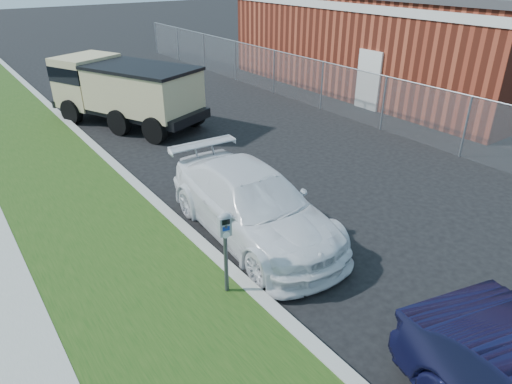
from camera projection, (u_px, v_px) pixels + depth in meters
ground at (337, 234)px, 9.63m from camera, size 120.00×120.00×0.00m
streetside at (34, 279)px, 8.15m from camera, size 6.12×50.00×0.15m
chainlink_fence at (322, 76)px, 17.25m from camera, size 0.06×30.06×30.00m
brick_building at (406, 36)px, 20.70m from camera, size 9.20×14.20×4.17m
parking_meter at (225, 236)px, 7.29m from camera, size 0.23×0.18×1.49m
white_wagon at (252, 204)px, 9.35m from camera, size 2.21×4.90×1.39m
dump_truck at (122, 89)px, 15.67m from camera, size 4.07×5.90×2.18m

